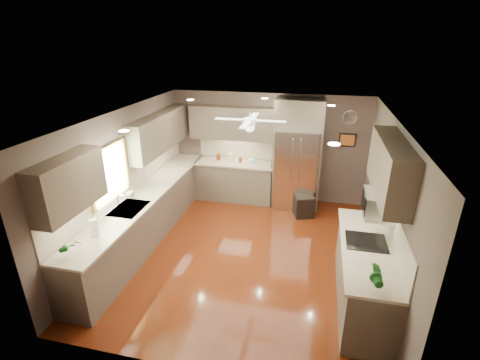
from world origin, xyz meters
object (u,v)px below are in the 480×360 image
at_px(canister_d, 240,160).
at_px(potted_plant_left, 72,246).
at_px(canister_a, 218,157).
at_px(refrigerator, 297,157).
at_px(microwave, 379,204).
at_px(bowl, 251,162).
at_px(stool, 304,205).
at_px(paper_towel, 94,228).
at_px(soap_bottle, 131,194).
at_px(potted_plant_right, 376,276).
at_px(canister_c, 230,157).

bearing_deg(canister_d, potted_plant_left, -108.08).
bearing_deg(canister_a, refrigerator, -2.82).
relative_size(canister_d, microwave, 0.22).
xyz_separation_m(bowl, stool, (1.27, -0.48, -0.73)).
distance_m(microwave, paper_towel, 4.09).
distance_m(canister_a, canister_d, 0.55).
relative_size(bowl, microwave, 0.36).
relative_size(potted_plant_left, stool, 0.62).
bearing_deg(soap_bottle, potted_plant_right, -21.28).
bearing_deg(stool, microwave, -64.15).
height_order(bowl, refrigerator, refrigerator).
bearing_deg(stool, refrigerator, 117.26).
relative_size(bowl, paper_towel, 0.68).
xyz_separation_m(canister_a, stool, (2.07, -0.55, -0.78)).
height_order(potted_plant_left, potted_plant_right, potted_plant_right).
xyz_separation_m(canister_d, refrigerator, (1.29, -0.04, 0.19)).
height_order(potted_plant_left, bowl, potted_plant_left).
bearing_deg(microwave, canister_c, 135.88).
bearing_deg(refrigerator, stool, -62.74).
bearing_deg(potted_plant_right, canister_d, 122.64).
bearing_deg(bowl, canister_d, 176.83).
relative_size(canister_c, stool, 0.37).
bearing_deg(soap_bottle, potted_plant_left, -85.56).
xyz_separation_m(potted_plant_right, refrigerator, (-1.20, 3.85, 0.08)).
bearing_deg(potted_plant_left, canister_a, 79.11).
relative_size(canister_d, potted_plant_right, 0.37).
distance_m(canister_a, soap_bottle, 2.57).
distance_m(potted_plant_left, stool, 4.71).
height_order(canister_c, stool, canister_c).
relative_size(potted_plant_right, refrigerator, 0.13).
height_order(refrigerator, stool, refrigerator).
height_order(canister_a, potted_plant_left, potted_plant_left).
bearing_deg(paper_towel, soap_bottle, 95.71).
height_order(canister_c, canister_d, canister_c).
bearing_deg(microwave, soap_bottle, 174.39).
distance_m(canister_a, stool, 2.28).
xyz_separation_m(refrigerator, microwave, (1.33, -2.71, 0.29)).
distance_m(soap_bottle, microwave, 4.15).
bearing_deg(potted_plant_left, soap_bottle, 94.44).
xyz_separation_m(canister_a, paper_towel, (-0.81, -3.67, 0.06)).
xyz_separation_m(potted_plant_right, bowl, (-2.23, 3.88, -0.14)).
distance_m(potted_plant_left, paper_towel, 0.51).
bearing_deg(bowl, refrigerator, -1.32).
distance_m(canister_d, paper_towel, 3.86).
bearing_deg(refrigerator, canister_c, 177.22).
distance_m(canister_c, bowl, 0.52).
distance_m(refrigerator, paper_towel, 4.45).
distance_m(bowl, microwave, 3.64).
xyz_separation_m(canister_a, soap_bottle, (-0.94, -2.39, 0.02)).
xyz_separation_m(potted_plant_right, paper_towel, (-3.85, 0.28, -0.02)).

